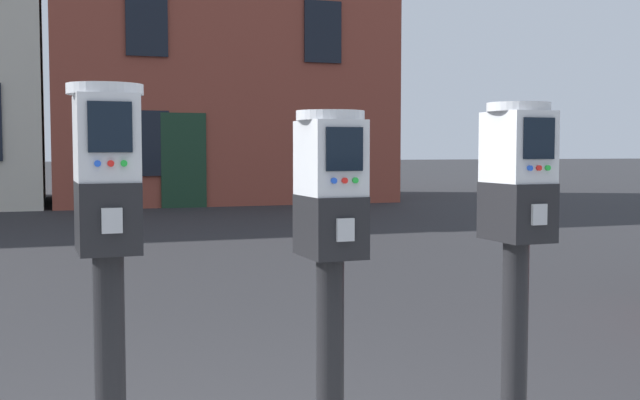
{
  "coord_description": "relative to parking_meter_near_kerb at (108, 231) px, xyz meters",
  "views": [
    {
      "loc": [
        -0.54,
        -2.69,
        1.32
      ],
      "look_at": [
        0.29,
        -0.24,
        1.15
      ],
      "focal_mm": 44.22,
      "sensor_mm": 36.0,
      "label": 1
    }
  ],
  "objects": [
    {
      "name": "parking_meter_twin_adjacent",
      "position": [
        0.68,
        -0.0,
        -0.04
      ],
      "size": [
        0.22,
        0.26,
        1.3
      ],
      "rotation": [
        0.0,
        0.0,
        -1.54
      ],
      "color": "black",
      "rests_on": "sidewalk_slab"
    },
    {
      "name": "parking_meter_near_kerb",
      "position": [
        0.0,
        0.0,
        0.0
      ],
      "size": [
        0.22,
        0.26,
        1.36
      ],
      "rotation": [
        0.0,
        0.0,
        -1.54
      ],
      "color": "black",
      "rests_on": "sidewalk_slab"
    },
    {
      "name": "parking_meter_end_of_row",
      "position": [
        1.37,
        -0.0,
        -0.02
      ],
      "size": [
        0.22,
        0.26,
        1.33
      ],
      "rotation": [
        0.0,
        0.0,
        -1.54
      ],
      "color": "black",
      "rests_on": "sidewalk_slab"
    }
  ]
}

